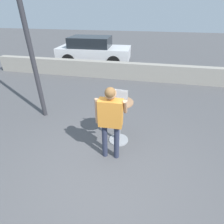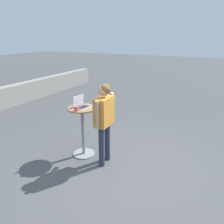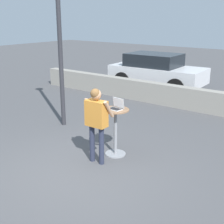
# 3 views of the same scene
# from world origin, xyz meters

# --- Properties ---
(ground_plane) EXTENTS (50.00, 50.00, 0.00)m
(ground_plane) POSITION_xyz_m (0.00, 0.00, 0.00)
(ground_plane) COLOR #4C4C4F
(pavement_kerb) EXTENTS (13.34, 0.35, 0.73)m
(pavement_kerb) POSITION_xyz_m (0.00, 5.39, 0.36)
(pavement_kerb) COLOR gray
(pavement_kerb) RESTS_ON ground_plane
(cafe_table) EXTENTS (0.59, 0.59, 1.06)m
(cafe_table) POSITION_xyz_m (0.07, 1.06, 0.62)
(cafe_table) COLOR gray
(cafe_table) RESTS_ON ground_plane
(laptop) EXTENTS (0.33, 0.28, 0.24)m
(laptop) POSITION_xyz_m (0.08, 1.08, 1.11)
(laptop) COLOR silver
(laptop) RESTS_ON cafe_table
(coffee_mug) EXTENTS (0.11, 0.07, 0.09)m
(coffee_mug) POSITION_xyz_m (-0.14, 1.04, 1.10)
(coffee_mug) COLOR #C14C42
(coffee_mug) RESTS_ON cafe_table
(standing_person) EXTENTS (0.59, 0.36, 1.61)m
(standing_person) POSITION_xyz_m (-0.00, 0.51, 1.02)
(standing_person) COLOR #282D42
(standing_person) RESTS_ON ground_plane
(parked_car_near_street) EXTENTS (3.96, 2.00, 1.48)m
(parked_car_near_street) POSITION_xyz_m (-2.48, 7.37, 0.77)
(parked_car_near_street) COLOR silver
(parked_car_near_street) RESTS_ON ground_plane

